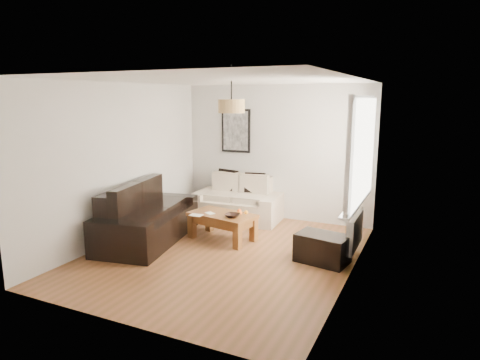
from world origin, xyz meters
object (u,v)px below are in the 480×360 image
at_px(loveseat_cream, 238,199).
at_px(sofa_leather, 148,214).
at_px(ottoman, 323,248).
at_px(coffee_table, 222,226).

bearing_deg(loveseat_cream, sofa_leather, -119.25).
xyz_separation_m(loveseat_cream, sofa_leather, (-0.82, -1.75, 0.04)).
relative_size(sofa_leather, ottoman, 2.83).
relative_size(sofa_leather, coffee_table, 1.88).
distance_m(sofa_leather, coffee_table, 1.26).
xyz_separation_m(loveseat_cream, ottoman, (2.06, -1.45, -0.20)).
relative_size(coffee_table, ottoman, 1.51).
bearing_deg(ottoman, sofa_leather, -174.07).
height_order(loveseat_cream, coffee_table, loveseat_cream).
bearing_deg(coffee_table, loveseat_cream, 103.30).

